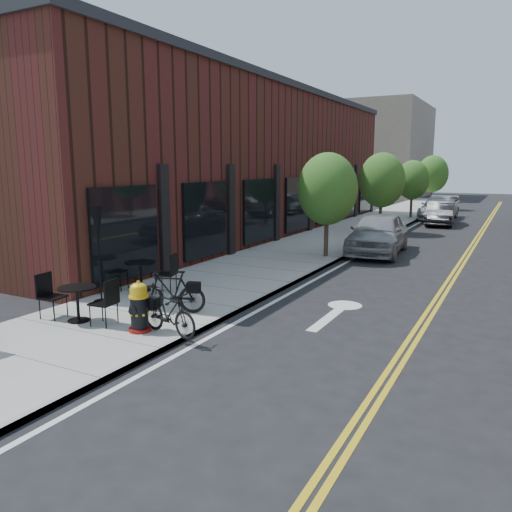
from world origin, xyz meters
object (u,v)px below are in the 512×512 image
Objects in this scene: bicycle_left at (171,291)px; bicycle_right at (169,313)px; bistro_set_b at (77,299)px; patio_umbrella at (98,233)px; fire_hydrant at (139,308)px; parked_car_a at (378,233)px; parked_car_c at (439,208)px; bistro_set_c at (141,272)px; parked_car_b at (440,213)px.

bicycle_left reaches higher than bicycle_right.
patio_umbrella reaches higher than bistro_set_b.
bicycle_left is (-0.26, 1.39, -0.01)m from fire_hydrant.
fire_hydrant is 12.16m from parked_car_a.
fire_hydrant is 0.56× the size of bistro_set_b.
fire_hydrant is at bearing -28.42° from patio_umbrella.
patio_umbrella reaches higher than parked_car_c.
bistro_set_b is 0.95× the size of bistro_set_c.
bistro_set_c is at bearing 95.48° from bistro_set_b.
parked_car_b reaches higher than bicycle_right.
parked_car_c reaches higher than bistro_set_b.
patio_umbrella is (-2.98, 1.16, 1.26)m from bicycle_right.
bicycle_left is at bearing 41.54° from bistro_set_b.
parked_car_a reaches higher than bistro_set_b.
bistro_set_c is at bearing -99.58° from parked_car_c.
parked_car_b is (0.77, 11.33, -0.12)m from parked_car_a.
bistro_set_c is at bearing 60.64° from bicycle_right.
fire_hydrant is at bearing -2.32° from bistro_set_b.
bistro_set_c is 0.41× the size of parked_car_a.
patio_umbrella is 0.57× the size of parked_car_b.
parked_car_b is 3.39m from parked_car_c.
bistro_set_c is at bearing -117.19° from parked_car_a.
bicycle_right is at bearing -1.43° from bistro_set_b.
patio_umbrella reaches higher than fire_hydrant.
parked_car_c is at bearing 9.06° from bicycle_right.
bistro_set_c is 21.29m from parked_car_b.
parked_car_c is at bearing 84.81° from parked_car_a.
bistro_set_b is at bearing -93.68° from bistro_set_c.
patio_umbrella is (-2.04, -0.15, 1.23)m from bicycle_left.
parked_car_a is (3.98, 9.42, 0.18)m from bistro_set_c.
parked_car_a is 1.14× the size of parked_car_b.
parked_car_c is (0.23, 14.68, -0.08)m from parked_car_a.
bicycle_left is 0.34× the size of parked_car_a.
parked_car_a is at bearing -90.57° from parked_car_c.
bistro_set_c is 0.82× the size of patio_umbrella.
bistro_set_b is 0.39× the size of parked_car_a.
bistro_set_c is 1.82m from patio_umbrella.
parked_car_a is 11.36m from parked_car_b.
bicycle_right is at bearing -99.69° from parked_car_b.
parked_car_b is at bearing 73.48° from bistro_set_b.
fire_hydrant is at bearing -101.32° from parked_car_b.
parked_car_a reaches higher than bistro_set_c.
patio_umbrella reaches higher than parked_car_b.
fire_hydrant is 0.44× the size of patio_umbrella.
parked_car_b is at bearing -80.45° from parked_car_c.
bistro_set_b is at bearing -59.53° from bicycle_left.
bicycle_left is 0.87× the size of bistro_set_b.
parked_car_a is at bearing 58.44° from fire_hydrant.
parked_car_c is (2.27, 25.31, 0.13)m from bicycle_left.
bistro_set_b is at bearing -109.94° from parked_car_a.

